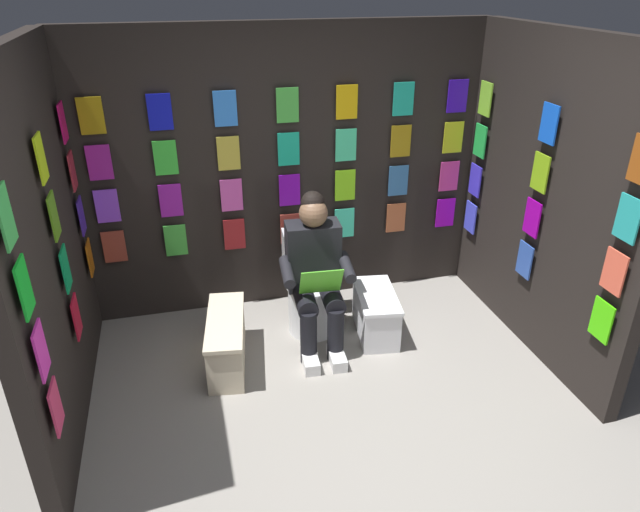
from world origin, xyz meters
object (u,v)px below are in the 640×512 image
(toilet, at_px, (311,289))
(person_reading, at_px, (316,272))
(comic_longbox_near, at_px, (376,313))
(comic_longbox_far, at_px, (227,341))

(toilet, distance_m, person_reading, 0.35)
(toilet, relative_size, person_reading, 0.65)
(person_reading, relative_size, comic_longbox_near, 1.88)
(toilet, xyz_separation_m, person_reading, (0.01, 0.23, 0.27))
(person_reading, relative_size, comic_longbox_far, 1.51)
(comic_longbox_far, bearing_deg, toilet, -145.61)
(toilet, bearing_deg, comic_longbox_far, 30.16)
(person_reading, xyz_separation_m, comic_longbox_far, (0.70, 0.13, -0.41))
(toilet, distance_m, comic_longbox_near, 0.55)
(comic_longbox_near, xyz_separation_m, comic_longbox_far, (1.18, 0.10, 0.01))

